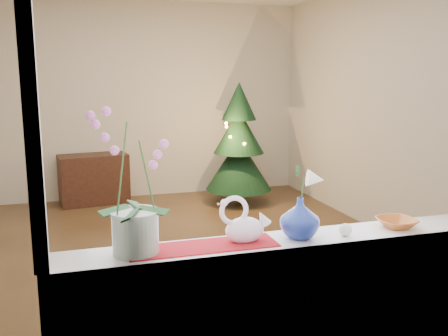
% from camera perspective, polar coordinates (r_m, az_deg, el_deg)
% --- Properties ---
extents(ground, '(5.00, 5.00, 0.00)m').
position_cam_1_polar(ground, '(4.91, -4.97, -9.76)').
color(ground, '#3B2818').
rests_on(ground, ground).
extents(wall_back, '(4.50, 0.10, 2.70)m').
position_cam_1_polar(wall_back, '(7.08, -9.38, 7.59)').
color(wall_back, beige).
rests_on(wall_back, ground).
extents(wall_front, '(4.50, 0.10, 2.70)m').
position_cam_1_polar(wall_front, '(2.24, 7.81, 1.34)').
color(wall_front, beige).
rests_on(wall_front, ground).
extents(wall_right, '(0.10, 5.00, 2.70)m').
position_cam_1_polar(wall_right, '(5.53, 18.39, 6.38)').
color(wall_right, beige).
rests_on(wall_right, ground).
extents(windowsill, '(2.20, 0.26, 0.04)m').
position_cam_1_polar(windowsill, '(2.47, 6.28, -8.54)').
color(windowsill, white).
rests_on(windowsill, window_apron).
extents(window_frame, '(2.22, 0.06, 1.60)m').
position_cam_1_polar(window_frame, '(2.24, 7.71, 10.32)').
color(window_frame, white).
rests_on(window_frame, windowsill).
extents(runner, '(0.70, 0.20, 0.01)m').
position_cam_1_polar(runner, '(2.35, -2.39, -8.94)').
color(runner, maroon).
rests_on(runner, windowsill).
extents(orchid_pot, '(0.28, 0.28, 0.65)m').
position_cam_1_polar(orchid_pot, '(2.21, -10.28, -1.59)').
color(orchid_pot, beige).
rests_on(orchid_pot, windowsill).
extents(swan, '(0.26, 0.13, 0.22)m').
position_cam_1_polar(swan, '(2.38, 2.37, -5.96)').
color(swan, white).
rests_on(swan, windowsill).
extents(blue_vase, '(0.26, 0.26, 0.23)m').
position_cam_1_polar(blue_vase, '(2.47, 8.66, -5.31)').
color(blue_vase, navy).
rests_on(blue_vase, windowsill).
extents(lily, '(0.13, 0.07, 0.17)m').
position_cam_1_polar(lily, '(2.42, 8.80, -0.67)').
color(lily, white).
rests_on(lily, blue_vase).
extents(paperweight, '(0.08, 0.08, 0.06)m').
position_cam_1_polar(paperweight, '(2.56, 13.73, -6.87)').
color(paperweight, silver).
rests_on(paperweight, windowsill).
extents(amber_dish, '(0.17, 0.17, 0.04)m').
position_cam_1_polar(amber_dish, '(2.78, 19.14, -6.02)').
color(amber_dish, '#AC5621').
rests_on(amber_dish, windowsill).
extents(xmas_tree, '(0.89, 0.89, 1.62)m').
position_cam_1_polar(xmas_tree, '(6.63, 1.70, 2.82)').
color(xmas_tree, black).
rests_on(xmas_tree, ground).
extents(side_table, '(0.93, 0.56, 0.66)m').
position_cam_1_polar(side_table, '(6.90, -14.65, -1.22)').
color(side_table, black).
rests_on(side_table, ground).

